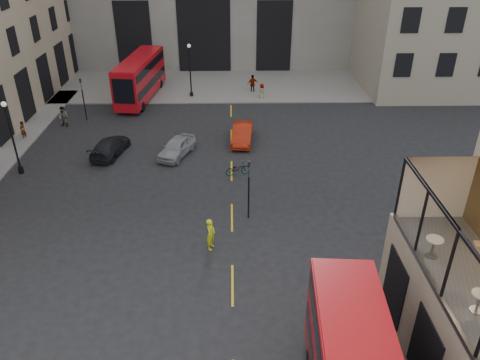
{
  "coord_description": "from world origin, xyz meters",
  "views": [
    {
      "loc": [
        -1.97,
        -11.64,
        15.83
      ],
      "look_at": [
        -1.52,
        11.28,
        3.0
      ],
      "focal_mm": 35.0,
      "sensor_mm": 36.0,
      "label": 1
    }
  ],
  "objects_px": {
    "traffic_light_far": "(83,94)",
    "pedestrian_b": "(139,101)",
    "bicycle": "(238,169)",
    "traffic_light_near": "(249,183)",
    "cafe_table_mid": "(480,299)",
    "street_lamp_a": "(14,142)",
    "bus_far": "(140,76)",
    "pedestrian_d": "(262,91)",
    "car_c": "(110,146)",
    "street_lamp_b": "(190,74)",
    "pedestrian_e": "(23,130)",
    "cafe_chair_d": "(480,248)",
    "car_b": "(242,134)",
    "car_a": "(177,147)",
    "cafe_table_far": "(434,245)",
    "pedestrian_a": "(64,117)",
    "cyclist": "(211,234)",
    "pedestrian_c": "(253,84)"
  },
  "relations": [
    {
      "from": "traffic_light_far",
      "to": "pedestrian_b",
      "type": "relative_size",
      "value": 2.31
    },
    {
      "from": "traffic_light_far",
      "to": "bicycle",
      "type": "relative_size",
      "value": 2.22
    },
    {
      "from": "traffic_light_near",
      "to": "cafe_table_mid",
      "type": "distance_m",
      "value": 14.57
    },
    {
      "from": "street_lamp_a",
      "to": "bus_far",
      "type": "distance_m",
      "value": 16.87
    },
    {
      "from": "street_lamp_a",
      "to": "pedestrian_d",
      "type": "distance_m",
      "value": 23.79
    },
    {
      "from": "traffic_light_far",
      "to": "bus_far",
      "type": "distance_m",
      "value": 7.03
    },
    {
      "from": "car_c",
      "to": "street_lamp_b",
      "type": "bearing_deg",
      "value": -100.75
    },
    {
      "from": "car_c",
      "to": "bicycle",
      "type": "height_order",
      "value": "car_c"
    },
    {
      "from": "bicycle",
      "to": "bus_far",
      "type": "bearing_deg",
      "value": 11.42
    },
    {
      "from": "pedestrian_b",
      "to": "traffic_light_far",
      "type": "bearing_deg",
      "value": 178.42
    },
    {
      "from": "pedestrian_e",
      "to": "cafe_table_mid",
      "type": "bearing_deg",
      "value": 61.8
    },
    {
      "from": "cafe_table_mid",
      "to": "cafe_chair_d",
      "type": "bearing_deg",
      "value": 63.75
    },
    {
      "from": "car_b",
      "to": "cafe_chair_d",
      "type": "bearing_deg",
      "value": -62.09
    },
    {
      "from": "car_a",
      "to": "car_b",
      "type": "height_order",
      "value": "car_b"
    },
    {
      "from": "pedestrian_b",
      "to": "cafe_table_far",
      "type": "relative_size",
      "value": 2.06
    },
    {
      "from": "pedestrian_e",
      "to": "cafe_chair_d",
      "type": "bearing_deg",
      "value": 67.13
    },
    {
      "from": "street_lamp_b",
      "to": "cafe_chair_d",
      "type": "xyz_separation_m",
      "value": [
        13.47,
        -31.52,
        2.46
      ]
    },
    {
      "from": "car_a",
      "to": "car_b",
      "type": "distance_m",
      "value": 5.61
    },
    {
      "from": "pedestrian_e",
      "to": "cafe_table_far",
      "type": "bearing_deg",
      "value": 64.88
    },
    {
      "from": "pedestrian_a",
      "to": "cafe_table_far",
      "type": "bearing_deg",
      "value": -25.65
    },
    {
      "from": "car_a",
      "to": "pedestrian_e",
      "type": "height_order",
      "value": "pedestrian_e"
    },
    {
      "from": "car_a",
      "to": "car_c",
      "type": "bearing_deg",
      "value": -161.95
    },
    {
      "from": "pedestrian_b",
      "to": "cafe_chair_d",
      "type": "height_order",
      "value": "cafe_chair_d"
    },
    {
      "from": "traffic_light_far",
      "to": "bus_far",
      "type": "bearing_deg",
      "value": 54.72
    },
    {
      "from": "car_b",
      "to": "cyclist",
      "type": "bearing_deg",
      "value": -93.07
    },
    {
      "from": "car_a",
      "to": "cafe_chair_d",
      "type": "height_order",
      "value": "cafe_chair_d"
    },
    {
      "from": "pedestrian_d",
      "to": "cafe_table_far",
      "type": "xyz_separation_m",
      "value": [
        4.51,
        -31.02,
        4.36
      ]
    },
    {
      "from": "street_lamp_b",
      "to": "street_lamp_a",
      "type": "bearing_deg",
      "value": -124.51
    },
    {
      "from": "bus_far",
      "to": "pedestrian_e",
      "type": "height_order",
      "value": "bus_far"
    },
    {
      "from": "street_lamp_b",
      "to": "cafe_table_far",
      "type": "height_order",
      "value": "cafe_table_far"
    },
    {
      "from": "street_lamp_b",
      "to": "cafe_table_far",
      "type": "relative_size",
      "value": 6.65
    },
    {
      "from": "car_b",
      "to": "pedestrian_a",
      "type": "distance_m",
      "value": 15.77
    },
    {
      "from": "street_lamp_a",
      "to": "pedestrian_a",
      "type": "distance_m",
      "value": 8.66
    },
    {
      "from": "bus_far",
      "to": "pedestrian_d",
      "type": "relative_size",
      "value": 6.82
    },
    {
      "from": "pedestrian_d",
      "to": "pedestrian_a",
      "type": "bearing_deg",
      "value": 83.98
    },
    {
      "from": "street_lamp_a",
      "to": "car_b",
      "type": "relative_size",
      "value": 1.23
    },
    {
      "from": "street_lamp_b",
      "to": "car_c",
      "type": "distance_m",
      "value": 14.21
    },
    {
      "from": "bicycle",
      "to": "pedestrian_b",
      "type": "height_order",
      "value": "pedestrian_b"
    },
    {
      "from": "pedestrian_e",
      "to": "cafe_chair_d",
      "type": "height_order",
      "value": "cafe_chair_d"
    },
    {
      "from": "street_lamp_a",
      "to": "pedestrian_a",
      "type": "bearing_deg",
      "value": 86.5
    },
    {
      "from": "cyclist",
      "to": "pedestrian_b",
      "type": "bearing_deg",
      "value": 35.46
    },
    {
      "from": "pedestrian_e",
      "to": "cafe_table_far",
      "type": "distance_m",
      "value": 32.98
    },
    {
      "from": "traffic_light_far",
      "to": "pedestrian_e",
      "type": "bearing_deg",
      "value": -134.27
    },
    {
      "from": "traffic_light_far",
      "to": "pedestrian_a",
      "type": "bearing_deg",
      "value": -134.97
    },
    {
      "from": "car_b",
      "to": "pedestrian_d",
      "type": "bearing_deg",
      "value": 83.33
    },
    {
      "from": "pedestrian_c",
      "to": "pedestrian_d",
      "type": "relative_size",
      "value": 1.22
    },
    {
      "from": "bus_far",
      "to": "pedestrian_d",
      "type": "bearing_deg",
      "value": -1.75
    },
    {
      "from": "pedestrian_a",
      "to": "pedestrian_e",
      "type": "distance_m",
      "value": 3.64
    },
    {
      "from": "traffic_light_near",
      "to": "pedestrian_a",
      "type": "xyz_separation_m",
      "value": [
        -15.48,
        14.52,
        -1.53
      ]
    },
    {
      "from": "street_lamp_b",
      "to": "car_b",
      "type": "height_order",
      "value": "street_lamp_b"
    }
  ]
}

